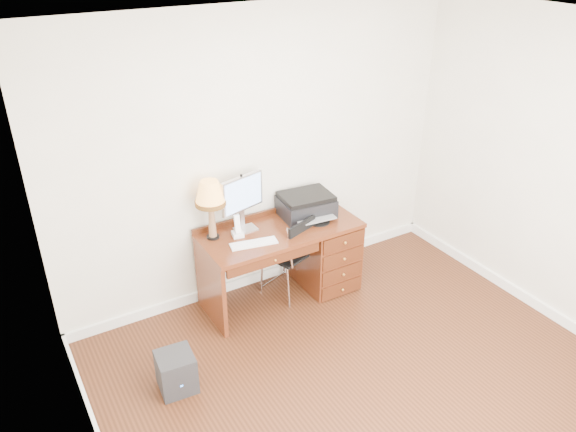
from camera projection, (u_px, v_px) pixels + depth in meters
ground at (368, 385)px, 4.47m from camera, size 4.00×4.00×0.00m
room_shell at (324, 335)px, 4.92m from camera, size 4.00×4.00×4.00m
desk at (309, 250)px, 5.49m from camera, size 1.50×0.67×0.75m
monitor at (243, 196)px, 5.03m from camera, size 0.45×0.20×0.53m
keyboard at (254, 243)px, 4.93m from camera, size 0.43×0.20×0.02m
mouse_pad at (319, 221)px, 5.29m from camera, size 0.20×0.20×0.04m
printer at (306, 205)px, 5.38m from camera, size 0.53×0.43×0.22m
leg_lamp at (210, 197)px, 4.85m from camera, size 0.27×0.27×0.56m
phone at (238, 230)px, 5.03m from camera, size 0.11×0.11×0.21m
pen_cup at (312, 209)px, 5.45m from camera, size 0.07×0.07×0.09m
chair at (290, 250)px, 5.30m from camera, size 0.51×0.51×0.85m
equipment_box at (176, 372)px, 4.37m from camera, size 0.30×0.30×0.32m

